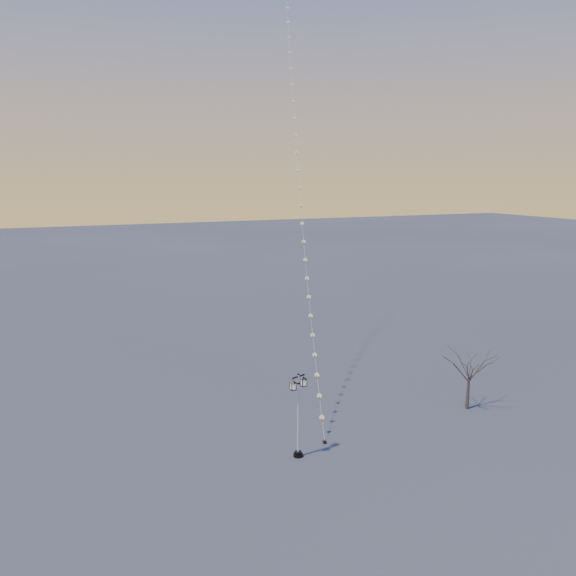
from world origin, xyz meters
TOP-DOWN VIEW (x-y plane):
  - ground at (0.00, 0.00)m, footprint 300.00×300.00m
  - street_lamp at (-3.31, 0.15)m, footprint 1.08×0.63m
  - bare_tree at (8.61, 1.44)m, footprint 2.25×2.25m
  - kite_train at (3.44, 14.81)m, footprint 10.38×28.53m

SIDE VIEW (x-z plane):
  - ground at x=0.00m, z-range 0.00..0.00m
  - street_lamp at x=-3.31m, z-range 0.24..4.65m
  - bare_tree at x=8.61m, z-range 0.72..4.45m
  - kite_train at x=3.44m, z-range -0.12..32.28m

